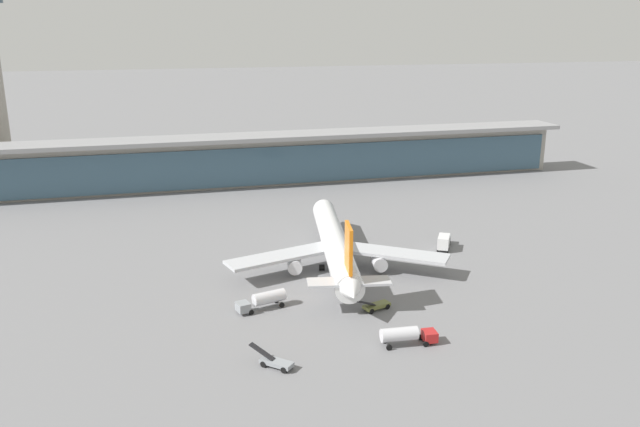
{
  "coord_description": "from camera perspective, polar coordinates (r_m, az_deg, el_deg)",
  "views": [
    {
      "loc": [
        -33.74,
        -115.05,
        46.59
      ],
      "look_at": [
        0.0,
        15.22,
        6.9
      ],
      "focal_mm": 36.37,
      "sensor_mm": 36.0,
      "label": 1
    }
  ],
  "objects": [
    {
      "name": "ground_plane",
      "position": [
        128.63,
        1.71,
        -4.81
      ],
      "size": [
        1200.0,
        1200.0,
        0.0
      ],
      "primitive_type": "plane",
      "color": "slate"
    },
    {
      "name": "airliner_on_stand",
      "position": [
        127.28,
        1.35,
        -2.77
      ],
      "size": [
        42.73,
        56.15,
        15.0
      ],
      "color": "white",
      "rests_on": "ground"
    },
    {
      "name": "service_truck_near_nose_red",
      "position": [
        99.51,
        7.59,
        -10.53
      ],
      "size": [
        8.72,
        2.94,
        2.95
      ],
      "color": "#B21E1E",
      "rests_on": "ground"
    },
    {
      "name": "service_truck_under_wing_grey",
      "position": [
        93.58,
        -3.96,
        -12.9
      ],
      "size": [
        5.91,
        5.62,
        2.7
      ],
      "color": "gray",
      "rests_on": "ground"
    },
    {
      "name": "service_truck_mid_apron_grey",
      "position": [
        141.29,
        10.86,
        -2.4
      ],
      "size": [
        5.63,
        7.47,
        3.1
      ],
      "color": "gray",
      "rests_on": "ground"
    },
    {
      "name": "service_truck_by_tail_olive",
      "position": [
        110.65,
        4.91,
        -8.07
      ],
      "size": [
        6.88,
        3.42,
        2.7
      ],
      "color": "olive",
      "rests_on": "ground"
    },
    {
      "name": "service_truck_on_taxiway_grey",
      "position": [
        110.71,
        -5.01,
        -7.55
      ],
      "size": [
        8.89,
        4.46,
        2.95
      ],
      "color": "gray",
      "rests_on": "ground"
    },
    {
      "name": "terminal_building",
      "position": [
        194.5,
        -4.25,
        4.91
      ],
      "size": [
        183.6,
        12.8,
        15.2
      ],
      "color": "#9E998E",
      "rests_on": "ground"
    }
  ]
}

